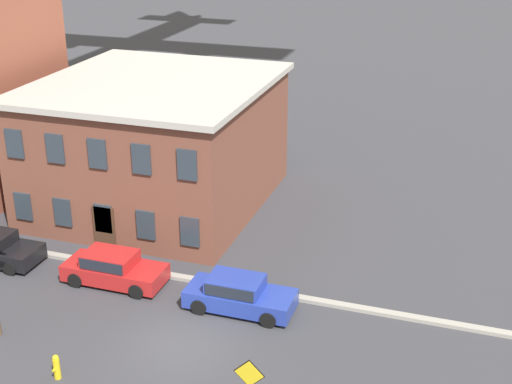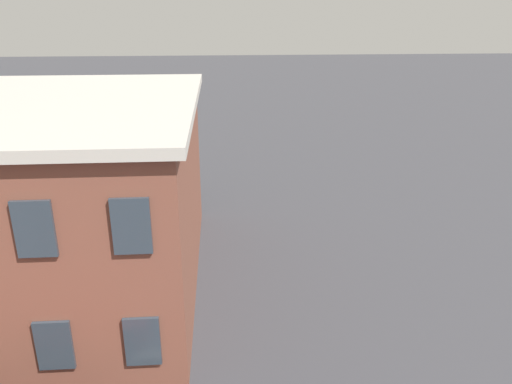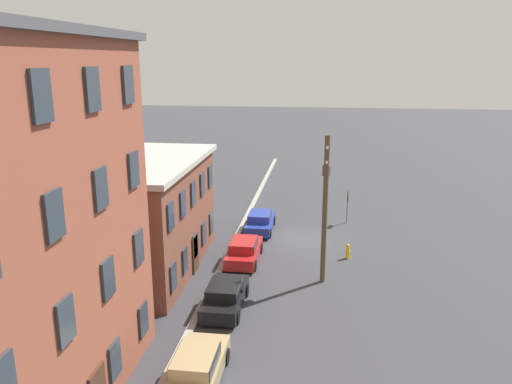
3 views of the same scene
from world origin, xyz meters
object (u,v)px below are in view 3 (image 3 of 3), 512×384
car_blue (260,221)px  utility_pole (325,202)px  car_red (244,250)px  caution_sign (348,201)px  fire_hydrant (348,251)px  car_tan (197,367)px  car_black (225,295)px

car_blue → utility_pole: utility_pole is taller
car_red → caution_sign: bearing=-38.2°
utility_pole → fire_hydrant: size_ratio=8.72×
car_red → caution_sign: size_ratio=1.68×
car_blue → fire_hydrant: bearing=-126.1°
fire_hydrant → car_red: bearing=101.6°
car_tan → caution_sign: 21.87m
car_tan → car_black: (6.17, 0.10, 0.00)m
car_blue → fire_hydrant: size_ratio=4.58×
caution_sign → utility_pole: (-10.75, 1.80, 2.96)m
car_black → car_red: size_ratio=1.00×
car_blue → utility_pole: bearing=-150.4°
car_blue → utility_pole: size_ratio=0.53×
caution_sign → utility_pole: 11.30m
car_tan → caution_sign: size_ratio=1.68×
car_blue → caution_sign: 7.01m
car_black → car_blue: bearing=-1.3°
car_red → car_blue: (5.82, -0.28, 0.00)m
car_red → caution_sign: caution_sign is taller
utility_pole → car_tan: bearing=154.7°
car_red → car_blue: bearing=-2.7°
car_red → fire_hydrant: size_ratio=4.58×
car_tan → caution_sign: caution_sign is taller
car_black → car_red: bearing=0.1°
car_tan → fire_hydrant: bearing=-24.8°
car_blue → fire_hydrant: (-4.50, -6.16, -0.27)m
car_red → utility_pole: size_ratio=0.53×
car_tan → caution_sign: bearing=-17.5°
car_black → caution_sign: (14.67, -6.67, 1.01)m
caution_sign → car_black: bearing=155.5°
car_blue → caution_sign: (2.66, -6.40, 1.01)m
car_tan → utility_pole: 11.84m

